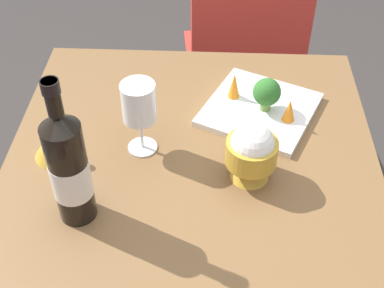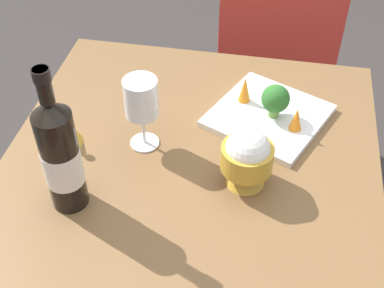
{
  "view_description": "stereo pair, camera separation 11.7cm",
  "coord_description": "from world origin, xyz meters",
  "px_view_note": "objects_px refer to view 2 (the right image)",
  "views": [
    {
      "loc": [
        0.04,
        -0.86,
        1.58
      ],
      "look_at": [
        0.0,
        0.0,
        0.78
      ],
      "focal_mm": 49.0,
      "sensor_mm": 36.0,
      "label": 1
    },
    {
      "loc": [
        0.16,
        -0.84,
        1.58
      ],
      "look_at": [
        0.0,
        0.0,
        0.78
      ],
      "focal_mm": 49.0,
      "sensor_mm": 36.0,
      "label": 2
    }
  ],
  "objects_px": {
    "wine_bottle": "(61,155)",
    "broccoli_floret": "(275,99)",
    "carrot_garnish_left": "(245,89)",
    "serving_plate": "(268,116)",
    "carrot_garnish_right": "(296,119)",
    "rice_bowl_lid": "(59,130)",
    "rice_bowl": "(247,157)",
    "wine_glass": "(141,100)",
    "chair_by_wall": "(273,58)"
  },
  "relations": [
    {
      "from": "wine_glass",
      "to": "rice_bowl_lid",
      "type": "relative_size",
      "value": 1.79
    },
    {
      "from": "rice_bowl",
      "to": "broccoli_floret",
      "type": "distance_m",
      "value": 0.22
    },
    {
      "from": "wine_glass",
      "to": "rice_bowl",
      "type": "height_order",
      "value": "wine_glass"
    },
    {
      "from": "wine_glass",
      "to": "rice_bowl",
      "type": "distance_m",
      "value": 0.26
    },
    {
      "from": "rice_bowl",
      "to": "carrot_garnish_left",
      "type": "xyz_separation_m",
      "value": [
        -0.03,
        0.26,
        -0.02
      ]
    },
    {
      "from": "carrot_garnish_right",
      "to": "wine_glass",
      "type": "bearing_deg",
      "value": -163.95
    },
    {
      "from": "rice_bowl",
      "to": "rice_bowl_lid",
      "type": "relative_size",
      "value": 1.42
    },
    {
      "from": "rice_bowl_lid",
      "to": "serving_plate",
      "type": "xyz_separation_m",
      "value": [
        0.47,
        0.18,
        -0.03
      ]
    },
    {
      "from": "wine_glass",
      "to": "rice_bowl_lid",
      "type": "height_order",
      "value": "wine_glass"
    },
    {
      "from": "rice_bowl_lid",
      "to": "carrot_garnish_left",
      "type": "height_order",
      "value": "rice_bowl_lid"
    },
    {
      "from": "rice_bowl",
      "to": "carrot_garnish_left",
      "type": "bearing_deg",
      "value": 97.05
    },
    {
      "from": "wine_glass",
      "to": "serving_plate",
      "type": "relative_size",
      "value": 0.54
    },
    {
      "from": "wine_bottle",
      "to": "serving_plate",
      "type": "relative_size",
      "value": 1.0
    },
    {
      "from": "serving_plate",
      "to": "carrot_garnish_left",
      "type": "height_order",
      "value": "carrot_garnish_left"
    },
    {
      "from": "rice_bowl_lid",
      "to": "broccoli_floret",
      "type": "height_order",
      "value": "broccoli_floret"
    },
    {
      "from": "wine_bottle",
      "to": "broccoli_floret",
      "type": "xyz_separation_m",
      "value": [
        0.39,
        0.34,
        -0.07
      ]
    },
    {
      "from": "serving_plate",
      "to": "carrot_garnish_right",
      "type": "xyz_separation_m",
      "value": [
        0.07,
        -0.04,
        0.04
      ]
    },
    {
      "from": "chair_by_wall",
      "to": "carrot_garnish_left",
      "type": "height_order",
      "value": "chair_by_wall"
    },
    {
      "from": "serving_plate",
      "to": "rice_bowl_lid",
      "type": "bearing_deg",
      "value": -159.31
    },
    {
      "from": "chair_by_wall",
      "to": "rice_bowl_lid",
      "type": "xyz_separation_m",
      "value": [
        -0.46,
        -0.78,
        0.26
      ]
    },
    {
      "from": "serving_plate",
      "to": "carrot_garnish_left",
      "type": "relative_size",
      "value": 4.76
    },
    {
      "from": "rice_bowl_lid",
      "to": "broccoli_floret",
      "type": "xyz_separation_m",
      "value": [
        0.48,
        0.17,
        0.03
      ]
    },
    {
      "from": "wine_bottle",
      "to": "rice_bowl",
      "type": "distance_m",
      "value": 0.37
    },
    {
      "from": "rice_bowl_lid",
      "to": "carrot_garnish_left",
      "type": "distance_m",
      "value": 0.46
    },
    {
      "from": "carrot_garnish_right",
      "to": "broccoli_floret",
      "type": "bearing_deg",
      "value": 144.07
    },
    {
      "from": "wine_glass",
      "to": "carrot_garnish_right",
      "type": "bearing_deg",
      "value": 16.05
    },
    {
      "from": "wine_glass",
      "to": "carrot_garnish_right",
      "type": "distance_m",
      "value": 0.36
    },
    {
      "from": "rice_bowl",
      "to": "rice_bowl_lid",
      "type": "xyz_separation_m",
      "value": [
        -0.43,
        0.05,
        -0.04
      ]
    },
    {
      "from": "broccoli_floret",
      "to": "carrot_garnish_right",
      "type": "bearing_deg",
      "value": -35.93
    },
    {
      "from": "broccoli_floret",
      "to": "carrot_garnish_left",
      "type": "height_order",
      "value": "broccoli_floret"
    },
    {
      "from": "rice_bowl",
      "to": "wine_glass",
      "type": "bearing_deg",
      "value": 162.01
    },
    {
      "from": "serving_plate",
      "to": "carrot_garnish_left",
      "type": "bearing_deg",
      "value": 148.39
    },
    {
      "from": "rice_bowl_lid",
      "to": "serving_plate",
      "type": "height_order",
      "value": "rice_bowl_lid"
    },
    {
      "from": "rice_bowl_lid",
      "to": "carrot_garnish_right",
      "type": "bearing_deg",
      "value": 13.87
    },
    {
      "from": "broccoli_floret",
      "to": "carrot_garnish_right",
      "type": "distance_m",
      "value": 0.07
    },
    {
      "from": "chair_by_wall",
      "to": "serving_plate",
      "type": "distance_m",
      "value": 0.64
    },
    {
      "from": "broccoli_floret",
      "to": "serving_plate",
      "type": "bearing_deg",
      "value": 151.18
    },
    {
      "from": "wine_glass",
      "to": "serving_plate",
      "type": "height_order",
      "value": "wine_glass"
    },
    {
      "from": "carrot_garnish_right",
      "to": "rice_bowl_lid",
      "type": "bearing_deg",
      "value": -166.13
    },
    {
      "from": "chair_by_wall",
      "to": "carrot_garnish_left",
      "type": "relative_size",
      "value": 12.22
    },
    {
      "from": "chair_by_wall",
      "to": "rice_bowl_lid",
      "type": "height_order",
      "value": "chair_by_wall"
    },
    {
      "from": "wine_bottle",
      "to": "rice_bowl_lid",
      "type": "relative_size",
      "value": 3.32
    },
    {
      "from": "chair_by_wall",
      "to": "rice_bowl_lid",
      "type": "distance_m",
      "value": 0.94
    },
    {
      "from": "broccoli_floret",
      "to": "wine_glass",
      "type": "bearing_deg",
      "value": -154.62
    },
    {
      "from": "carrot_garnish_left",
      "to": "wine_bottle",
      "type": "bearing_deg",
      "value": -129.76
    },
    {
      "from": "chair_by_wall",
      "to": "wine_glass",
      "type": "xyz_separation_m",
      "value": [
        -0.27,
        -0.74,
        0.35
      ]
    },
    {
      "from": "chair_by_wall",
      "to": "carrot_garnish_right",
      "type": "bearing_deg",
      "value": -91.15
    },
    {
      "from": "carrot_garnish_left",
      "to": "carrot_garnish_right",
      "type": "distance_m",
      "value": 0.16
    },
    {
      "from": "wine_bottle",
      "to": "carrot_garnish_left",
      "type": "distance_m",
      "value": 0.5
    },
    {
      "from": "chair_by_wall",
      "to": "broccoli_floret",
      "type": "relative_size",
      "value": 9.91
    }
  ]
}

